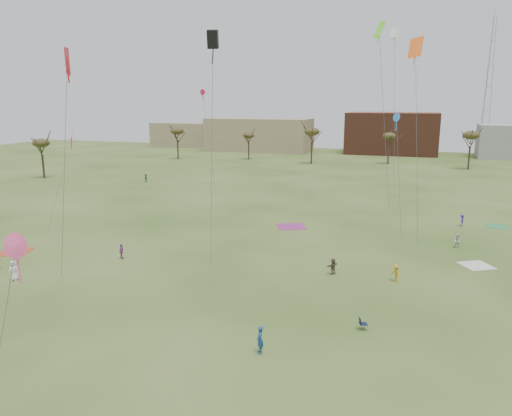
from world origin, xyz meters
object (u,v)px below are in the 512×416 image
(radio_tower, at_px, (488,87))
(flyer_near_left, at_px, (14,271))
(flyer_near_right, at_px, (260,340))
(camp_chair_center, at_px, (363,326))

(radio_tower, bearing_deg, flyer_near_left, -111.34)
(flyer_near_left, distance_m, flyer_near_right, 24.43)
(flyer_near_right, bearing_deg, radio_tower, 142.20)
(flyer_near_right, distance_m, radio_tower, 131.96)
(flyer_near_left, height_order, radio_tower, radio_tower)
(flyer_near_left, relative_size, camp_chair_center, 2.04)
(flyer_near_right, height_order, camp_chair_center, flyer_near_right)
(radio_tower, bearing_deg, flyer_near_right, -100.75)
(flyer_near_left, xyz_separation_m, flyer_near_right, (23.99, -4.65, -0.01))
(flyer_near_left, bearing_deg, camp_chair_center, -18.79)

